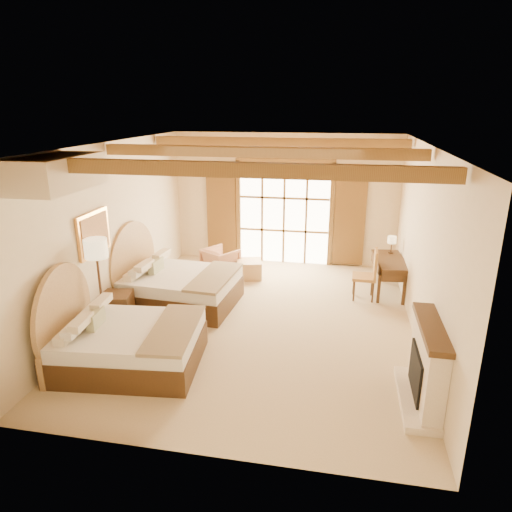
% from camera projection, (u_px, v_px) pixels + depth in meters
% --- Properties ---
extents(floor, '(7.00, 7.00, 0.00)m').
position_uv_depth(floor, '(259.00, 321.00, 8.48)').
color(floor, '#CFB68A').
rests_on(floor, ground).
extents(wall_back, '(5.50, 0.00, 5.50)m').
position_uv_depth(wall_back, '(285.00, 200.00, 11.24)').
color(wall_back, beige).
rests_on(wall_back, ground).
extents(wall_left, '(0.00, 7.00, 7.00)m').
position_uv_depth(wall_left, '(114.00, 231.00, 8.46)').
color(wall_left, beige).
rests_on(wall_left, ground).
extents(wall_right, '(0.00, 7.00, 7.00)m').
position_uv_depth(wall_right, '(423.00, 247.00, 7.49)').
color(wall_right, beige).
rests_on(wall_right, ground).
extents(ceiling, '(7.00, 7.00, 0.00)m').
position_uv_depth(ceiling, '(259.00, 144.00, 7.47)').
color(ceiling, '#B9743B').
rests_on(ceiling, ground).
extents(ceiling_beams, '(5.39, 4.60, 0.18)m').
position_uv_depth(ceiling_beams, '(259.00, 152.00, 7.51)').
color(ceiling_beams, brown).
rests_on(ceiling_beams, ceiling).
extents(french_doors, '(3.95, 0.08, 2.60)m').
position_uv_depth(french_doors, '(284.00, 214.00, 11.30)').
color(french_doors, white).
rests_on(french_doors, ground).
extents(fireplace, '(0.46, 1.40, 1.16)m').
position_uv_depth(fireplace, '(425.00, 369.00, 5.99)').
color(fireplace, beige).
rests_on(fireplace, ground).
extents(painting, '(0.06, 0.95, 0.75)m').
position_uv_depth(painting, '(94.00, 233.00, 7.71)').
color(painting, gold).
rests_on(painting, wall_left).
extents(canopy_valance, '(0.70, 1.40, 0.45)m').
position_uv_depth(canopy_valance, '(57.00, 173.00, 6.11)').
color(canopy_valance, beige).
rests_on(canopy_valance, ceiling).
extents(bed_near, '(2.25, 1.78, 1.38)m').
position_uv_depth(bed_near, '(120.00, 339.00, 6.96)').
color(bed_near, '#442913').
rests_on(bed_near, floor).
extents(bed_far, '(2.28, 1.79, 1.42)m').
position_uv_depth(bed_far, '(173.00, 284.00, 9.09)').
color(bed_far, '#442913').
rests_on(bed_far, floor).
extents(nightstand, '(0.61, 0.61, 0.62)m').
position_uv_depth(nightstand, '(117.00, 310.00, 8.22)').
color(nightstand, '#442913').
rests_on(nightstand, floor).
extents(floor_lamp, '(0.37, 0.37, 1.76)m').
position_uv_depth(floor_lamp, '(96.00, 255.00, 7.43)').
color(floor_lamp, '#3E291C').
rests_on(floor_lamp, floor).
extents(armchair, '(0.98, 0.98, 0.65)m').
position_uv_depth(armchair, '(221.00, 262.00, 10.68)').
color(armchair, tan).
rests_on(armchair, floor).
extents(ottoman, '(0.68, 0.68, 0.41)m').
position_uv_depth(ottoman, '(249.00, 269.00, 10.57)').
color(ottoman, tan).
rests_on(ottoman, floor).
extents(desk, '(0.72, 1.42, 0.74)m').
position_uv_depth(desk, '(389.00, 274.00, 9.68)').
color(desk, '#442913').
rests_on(desk, floor).
extents(desk_chair, '(0.48, 0.48, 1.06)m').
position_uv_depth(desk_chair, '(365.00, 283.00, 9.37)').
color(desk_chair, olive).
rests_on(desk_chair, floor).
extents(desk_lamp, '(0.19, 0.19, 0.38)m').
position_uv_depth(desk_lamp, '(392.00, 240.00, 9.90)').
color(desk_lamp, '#3E291C').
rests_on(desk_lamp, desk).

